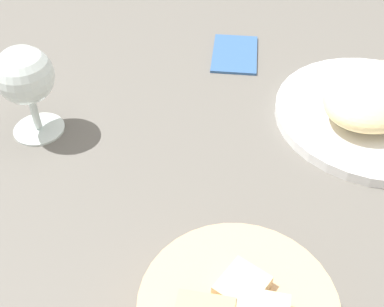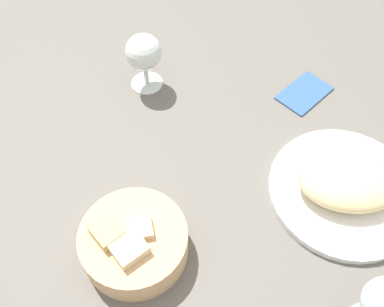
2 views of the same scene
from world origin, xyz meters
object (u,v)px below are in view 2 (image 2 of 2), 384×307
at_px(bread_basket, 133,243).
at_px(wine_glass_near, 144,54).
at_px(folded_napkin, 304,92).
at_px(plate, 344,192).

height_order(bread_basket, wine_glass_near, wine_glass_near).
xyz_separation_m(wine_glass_near, folded_napkin, (-0.32, -0.04, -0.08)).
relative_size(plate, wine_glass_near, 2.14).
bearing_deg(plate, wine_glass_near, -25.49).
bearing_deg(wine_glass_near, plate, 154.51).
distance_m(bread_basket, wine_glass_near, 0.37).
relative_size(plate, folded_napkin, 2.37).
distance_m(plate, wine_glass_near, 0.45).
relative_size(bread_basket, folded_napkin, 1.52).
bearing_deg(bread_basket, plate, -152.28).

